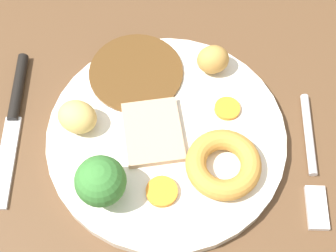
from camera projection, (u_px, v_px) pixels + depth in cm
name	position (u px, v px, depth cm)	size (l,w,h in cm)	color
dining_table	(173.00, 147.00, 55.38)	(120.00, 84.00, 3.60)	brown
dinner_plate	(168.00, 134.00, 53.38)	(25.30, 25.30, 1.40)	silver
gravy_pool	(138.00, 72.00, 56.09)	(10.60, 10.60, 0.30)	#563819
meat_slice_main	(155.00, 135.00, 52.04)	(7.38, 5.92, 0.80)	tan
yorkshire_pudding	(225.00, 164.00, 49.76)	(7.63, 7.63, 2.11)	#C68938
roast_potato_left	(79.00, 117.00, 51.63)	(4.16, 3.50, 3.34)	#D8B260
roast_potato_right	(215.00, 60.00, 55.07)	(3.58, 3.04, 3.33)	#BC8C42
carrot_coin_front	(164.00, 192.00, 49.21)	(3.18, 3.18, 0.59)	orange
carrot_coin_back	(229.00, 109.00, 53.77)	(2.78, 2.78, 0.45)	orange
broccoli_floret	(102.00, 181.00, 46.78)	(4.93, 4.93, 5.57)	#8CB766
fork	(314.00, 163.00, 52.09)	(2.08, 15.27, 0.90)	silver
knife	(16.00, 113.00, 54.85)	(1.79, 18.51, 1.20)	black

